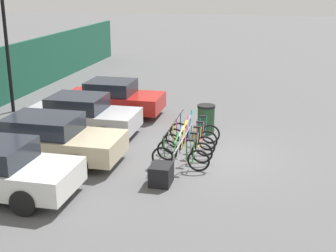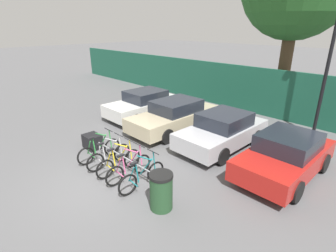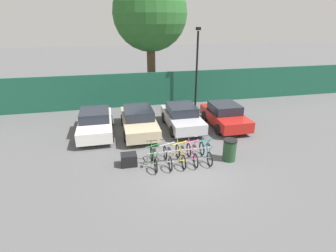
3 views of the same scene
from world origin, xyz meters
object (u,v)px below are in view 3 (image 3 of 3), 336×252
object	(u,v)px
car_white	(95,123)
car_silver	(182,117)
bike_rack	(179,152)
tree_behind_hoarding	(150,14)
trash_bin	(230,150)
bicycle_pink	(192,154)
car_beige	(139,120)
bicycle_silver	(168,157)
car_red	(225,115)
lamp_post	(197,64)
bicycle_yellow	(181,155)
bicycle_teal	(206,153)
cargo_crate	(129,160)
bicycle_green	(154,158)

from	to	relation	value
car_white	car_silver	xyz separation A→B (m)	(5.02, -0.17, -0.00)
bike_rack	tree_behind_hoarding	xyz separation A→B (m)	(0.49, 10.62, 5.99)
bike_rack	trash_bin	xyz separation A→B (m)	(2.29, -0.37, 0.04)
bicycle_pink	car_beige	size ratio (longest dim) A/B	0.38
bicycle_silver	bicycle_pink	size ratio (longest dim) A/B	1.00
car_red	lamp_post	world-z (taller)	lamp_post
bicycle_yellow	trash_bin	world-z (taller)	bicycle_yellow
bicycle_yellow	tree_behind_hoarding	bearing A→B (deg)	89.30
car_beige	trash_bin	bearing A→B (deg)	-49.17
bicycle_pink	bicycle_teal	size ratio (longest dim) A/B	1.00
bicycle_pink	car_silver	xyz separation A→B (m)	(0.64, 4.06, 0.31)
bicycle_silver	tree_behind_hoarding	size ratio (longest dim) A/B	0.18
lamp_post	tree_behind_hoarding	size ratio (longest dim) A/B	0.61
bicycle_silver	bicycle_teal	xyz separation A→B (m)	(1.80, 0.00, 0.00)
car_red	cargo_crate	xyz separation A→B (m)	(-6.10, -3.45, -0.41)
car_red	tree_behind_hoarding	size ratio (longest dim) A/B	0.42
tree_behind_hoarding	bicycle_teal	bearing A→B (deg)	-86.11
car_white	bicycle_teal	bearing A→B (deg)	-40.03
bicycle_silver	trash_bin	distance (m)	2.88
cargo_crate	bicycle_yellow	bearing A→B (deg)	-7.69
car_white	car_red	xyz separation A→B (m)	(7.63, -0.47, -0.00)
bicycle_yellow	cargo_crate	bearing A→B (deg)	174.10
bicycle_yellow	car_silver	world-z (taller)	car_silver
bicycle_teal	bicycle_silver	bearing A→B (deg)	-179.25
bike_rack	trash_bin	size ratio (longest dim) A/B	2.89
bicycle_teal	bicycle_pink	bearing A→B (deg)	-179.25
bicycle_yellow	bicycle_silver	bearing A→B (deg)	-178.21
cargo_crate	bicycle_teal	bearing A→B (deg)	-5.07
bicycle_silver	trash_bin	xyz separation A→B (m)	(2.87, -0.23, 0.14)
bicycle_yellow	cargo_crate	xyz separation A→B (m)	(-2.30, 0.31, -0.10)
car_beige	cargo_crate	distance (m)	3.85
car_red	cargo_crate	world-z (taller)	car_red
bicycle_green	bicycle_teal	world-z (taller)	same
bicycle_green	car_silver	distance (m)	4.74
bicycle_silver	bicycle_pink	distance (m)	1.14
bicycle_silver	tree_behind_hoarding	bearing A→B (deg)	87.90
bike_rack	cargo_crate	distance (m)	2.30
car_silver	bike_rack	bearing A→B (deg)	-107.03
car_white	bike_rack	bearing A→B (deg)	-46.91
bicycle_yellow	lamp_post	xyz separation A→B (m)	(3.32, 7.97, 2.78)
bicycle_teal	car_white	bearing A→B (deg)	140.72
car_silver	lamp_post	size ratio (longest dim) A/B	0.71
car_silver	lamp_post	bearing A→B (deg)	61.29
bicycle_green	bicycle_teal	xyz separation A→B (m)	(2.44, 0.00, 0.00)
bike_rack	car_beige	distance (m)	4.14
bicycle_teal	trash_bin	size ratio (longest dim) A/B	1.66
bike_rack	lamp_post	size ratio (longest dim) A/B	0.53
bicycle_pink	car_beige	bearing A→B (deg)	116.66
bicycle_yellow	car_red	xyz separation A→B (m)	(3.79, 3.76, 0.31)
bicycle_pink	car_beige	world-z (taller)	car_beige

